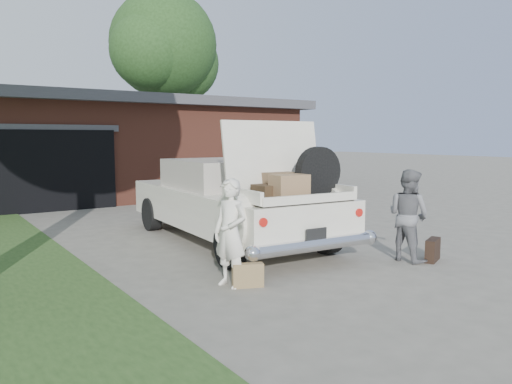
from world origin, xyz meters
TOP-DOWN VIEW (x-y plane):
  - ground at (0.00, 0.00)m, footprint 90.00×90.00m
  - house at (0.98, 11.47)m, footprint 12.80×7.80m
  - tree_right at (5.62, 16.54)m, footprint 5.84×5.08m
  - sedan at (0.34, 1.95)m, footprint 2.47×5.61m
  - woman_left at (-1.20, -0.54)m, footprint 0.48×0.61m
  - woman_right at (1.92, -0.96)m, footprint 0.60×0.75m
  - suitcase_left at (-1.03, -0.72)m, footprint 0.44×0.28m
  - suitcase_right at (2.23, -1.23)m, footprint 0.49×0.33m

SIDE VIEW (x-z plane):
  - ground at x=0.00m, z-range 0.00..0.00m
  - suitcase_left at x=-1.03m, z-range 0.00..0.32m
  - suitcase_right at x=2.23m, z-range 0.00..0.36m
  - woman_left at x=-1.20m, z-range 0.00..1.46m
  - woman_right at x=1.92m, z-range 0.00..1.49m
  - sedan at x=0.34m, z-range -0.32..1.95m
  - house at x=0.98m, z-range 0.02..3.32m
  - tree_right at x=5.62m, z-range 1.66..10.61m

